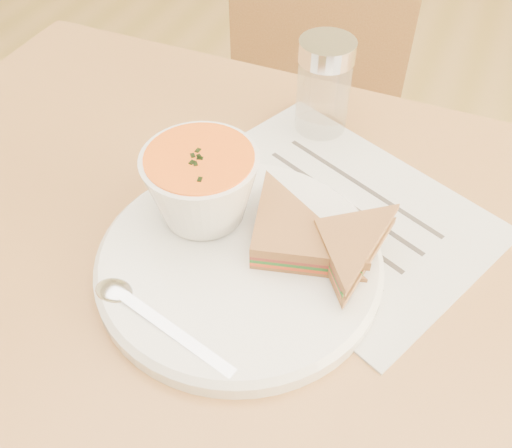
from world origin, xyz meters
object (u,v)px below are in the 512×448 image
at_px(chair_far, 301,134).
at_px(soup_bowl, 202,189).
at_px(dining_table, 251,416).
at_px(condiment_shaker, 324,87).
at_px(plate, 239,263).

distance_m(chair_far, soup_bowl, 0.68).
distance_m(dining_table, condiment_shaker, 0.50).
bearing_deg(chair_far, plate, 92.52).
height_order(chair_far, soup_bowl, chair_far).
distance_m(soup_bowl, condiment_shaker, 0.23).
xyz_separation_m(dining_table, soup_bowl, (-0.06, 0.02, 0.43)).
bearing_deg(chair_far, dining_table, 93.20).
bearing_deg(chair_far, condiment_shaker, 100.96).
relative_size(chair_far, soup_bowl, 7.52).
xyz_separation_m(chair_far, soup_bowl, (0.08, -0.57, 0.36)).
height_order(plate, condiment_shaker, condiment_shaker).
bearing_deg(chair_far, soup_bowl, 87.70).
distance_m(dining_table, chair_far, 0.61).
relative_size(dining_table, soup_bowl, 8.38).
height_order(plate, soup_bowl, soup_bowl).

